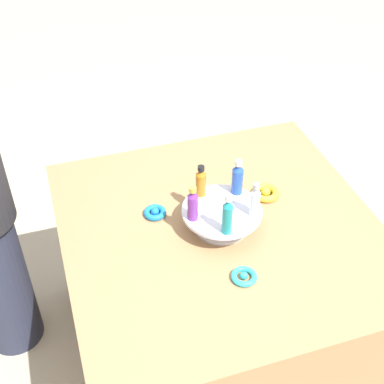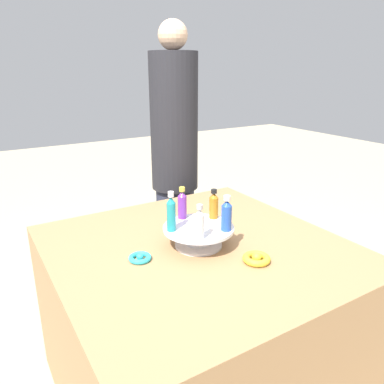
# 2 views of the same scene
# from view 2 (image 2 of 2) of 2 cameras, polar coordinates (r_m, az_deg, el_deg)

# --- Properties ---
(party_table) EXTENTS (1.08, 1.08, 0.72)m
(party_table) POSITION_cam_2_polar(r_m,az_deg,el_deg) (1.66, 0.91, -19.38)
(party_table) COLOR #9E754C
(party_table) RESTS_ON ground_plane
(display_stand) EXTENTS (0.27, 0.27, 0.08)m
(display_stand) POSITION_cam_2_polar(r_m,az_deg,el_deg) (1.44, 0.99, -6.38)
(display_stand) COLOR silver
(display_stand) RESTS_ON party_table
(bottle_purple) EXTENTS (0.04, 0.04, 0.13)m
(bottle_purple) POSITION_cam_2_polar(r_m,az_deg,el_deg) (1.49, -1.51, -1.84)
(bottle_purple) COLOR #702D93
(bottle_purple) RESTS_ON display_stand
(bottle_teal) EXTENTS (0.03, 0.03, 0.15)m
(bottle_teal) POSITION_cam_2_polar(r_m,az_deg,el_deg) (1.37, -3.20, -3.19)
(bottle_teal) COLOR teal
(bottle_teal) RESTS_ON display_stand
(bottle_clear) EXTENTS (0.03, 0.03, 0.13)m
(bottle_clear) POSITION_cam_2_polar(r_m,az_deg,el_deg) (1.31, 1.15, -4.80)
(bottle_clear) COLOR silver
(bottle_clear) RESTS_ON display_stand
(bottle_blue) EXTENTS (0.04, 0.04, 0.14)m
(bottle_blue) POSITION_cam_2_polar(r_m,az_deg,el_deg) (1.38, 5.28, -3.44)
(bottle_blue) COLOR #234CAD
(bottle_blue) RESTS_ON display_stand
(bottle_amber) EXTENTS (0.04, 0.04, 0.12)m
(bottle_amber) POSITION_cam_2_polar(r_m,az_deg,el_deg) (1.49, 3.33, -1.98)
(bottle_amber) COLOR #AD6B19
(bottle_amber) RESTS_ON display_stand
(ribbon_bow_teal) EXTENTS (0.08, 0.08, 0.03)m
(ribbon_bow_teal) POSITION_cam_2_polar(r_m,az_deg,el_deg) (1.37, -7.93, -9.88)
(ribbon_bow_teal) COLOR #2DB7CC
(ribbon_bow_teal) RESTS_ON party_table
(ribbon_bow_gold) EXTENTS (0.10, 0.10, 0.04)m
(ribbon_bow_gold) POSITION_cam_2_polar(r_m,az_deg,el_deg) (1.37, 9.80, -9.95)
(ribbon_bow_gold) COLOR gold
(ribbon_bow_gold) RESTS_ON party_table
(ribbon_bow_blue) EXTENTS (0.08, 0.08, 0.03)m
(ribbon_bow_blue) POSITION_cam_2_polar(r_m,az_deg,el_deg) (1.68, 1.10, -4.14)
(ribbon_bow_blue) COLOR blue
(ribbon_bow_blue) RESTS_ON party_table
(person_figure) EXTENTS (0.28, 0.28, 1.62)m
(person_figure) POSITION_cam_2_polar(r_m,az_deg,el_deg) (2.25, -2.65, 4.15)
(person_figure) COLOR #282D42
(person_figure) RESTS_ON ground_plane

